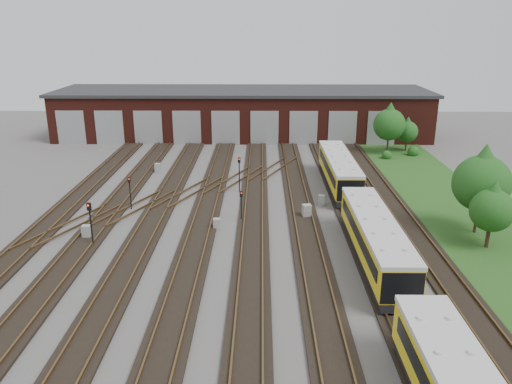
{
  "coord_description": "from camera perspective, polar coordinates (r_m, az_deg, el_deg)",
  "views": [
    {
      "loc": [
        2.62,
        -29.35,
        14.92
      ],
      "look_at": [
        2.19,
        8.85,
        2.0
      ],
      "focal_mm": 35.0,
      "sensor_mm": 36.0,
      "label": 1
    }
  ],
  "objects": [
    {
      "name": "metro_train",
      "position": [
        33.3,
        13.45,
        -5.19
      ],
      "size": [
        2.39,
        45.27,
        2.74
      ],
      "rotation": [
        0.0,
        0.0,
        0.0
      ],
      "color": "black",
      "rests_on": "ground"
    },
    {
      "name": "tree_3",
      "position": [
        37.65,
        25.44,
        -1.39
      ],
      "size": [
        2.98,
        2.98,
        4.93
      ],
      "color": "#362118",
      "rests_on": "ground"
    },
    {
      "name": "grass_verge",
      "position": [
        45.15,
        21.89,
        -1.98
      ],
      "size": [
        8.0,
        55.0,
        0.05
      ],
      "primitive_type": "cube",
      "color": "#224D19",
      "rests_on": "ground"
    },
    {
      "name": "relay_cabinet_0",
      "position": [
        38.5,
        -18.79,
        -4.35
      ],
      "size": [
        0.64,
        0.55,
        1.02
      ],
      "primitive_type": "cube",
      "rotation": [
        0.0,
        0.0,
        0.06
      ],
      "color": "#999A9D",
      "rests_on": "ground"
    },
    {
      "name": "maintenance_shed",
      "position": [
        70.36,
        -1.53,
        9.09
      ],
      "size": [
        51.0,
        12.5,
        6.35
      ],
      "color": "#4A1912",
      "rests_on": "ground"
    },
    {
      "name": "track_network",
      "position": [
        33.52,
        -4.23,
        -7.6
      ],
      "size": [
        30.4,
        70.0,
        0.33
      ],
      "color": "black",
      "rests_on": "ground"
    },
    {
      "name": "tree_0",
      "position": [
        61.74,
        15.03,
        7.86
      ],
      "size": [
        3.75,
        3.75,
        6.21
      ],
      "color": "#362118",
      "rests_on": "ground"
    },
    {
      "name": "signal_mast_0",
      "position": [
        43.04,
        -14.22,
        0.34
      ],
      "size": [
        0.25,
        0.23,
        2.82
      ],
      "rotation": [
        0.0,
        0.0,
        0.25
      ],
      "color": "black",
      "rests_on": "ground"
    },
    {
      "name": "relay_cabinet_1",
      "position": [
        53.69,
        -11.16,
        2.72
      ],
      "size": [
        0.61,
        0.53,
        0.96
      ],
      "primitive_type": "cube",
      "rotation": [
        0.0,
        0.0,
        -0.08
      ],
      "color": "#999A9D",
      "rests_on": "ground"
    },
    {
      "name": "ground",
      "position": [
        33.03,
        -4.02,
        -8.22
      ],
      "size": [
        120.0,
        120.0,
        0.0
      ],
      "primitive_type": "plane",
      "color": "#4E4B48",
      "rests_on": "ground"
    },
    {
      "name": "signal_mast_2",
      "position": [
        46.0,
        -1.93,
        2.5
      ],
      "size": [
        0.25,
        0.23,
        3.32
      ],
      "rotation": [
        0.0,
        0.0,
        0.02
      ],
      "color": "black",
      "rests_on": "ground"
    },
    {
      "name": "bush_1",
      "position": [
        59.96,
        14.72,
        4.22
      ],
      "size": [
        1.15,
        1.15,
        1.15
      ],
      "primitive_type": "sphere",
      "color": "#1C4B15",
      "rests_on": "ground"
    },
    {
      "name": "tree_2",
      "position": [
        39.66,
        24.47,
        1.61
      ],
      "size": [
        4.15,
        4.15,
        6.87
      ],
      "color": "#362118",
      "rests_on": "ground"
    },
    {
      "name": "bush_2",
      "position": [
        62.3,
        17.54,
        4.59
      ],
      "size": [
        1.34,
        1.34,
        1.34
      ],
      "primitive_type": "sphere",
      "color": "#1C4B15",
      "rests_on": "ground"
    },
    {
      "name": "tree_1",
      "position": [
        63.82,
        16.92,
        6.89
      ],
      "size": [
        2.59,
        2.59,
        4.29
      ],
      "color": "#362118",
      "rests_on": "ground"
    },
    {
      "name": "relay_cabinet_4",
      "position": [
        40.46,
        5.81,
        -2.2
      ],
      "size": [
        0.77,
        0.68,
        1.13
      ],
      "primitive_type": "cube",
      "rotation": [
        0.0,
        0.0,
        0.2
      ],
      "color": "#999A9D",
      "rests_on": "ground"
    },
    {
      "name": "relay_cabinet_3",
      "position": [
        43.46,
        7.51,
        -0.93
      ],
      "size": [
        0.61,
        0.53,
        0.9
      ],
      "primitive_type": "cube",
      "rotation": [
        0.0,
        0.0,
        -0.16
      ],
      "color": "#999A9D",
      "rests_on": "ground"
    },
    {
      "name": "signal_mast_1",
      "position": [
        36.52,
        -18.41,
        -2.88
      ],
      "size": [
        0.31,
        0.29,
        3.25
      ],
      "rotation": [
        0.0,
        0.0,
        -0.24
      ],
      "color": "black",
      "rests_on": "ground"
    },
    {
      "name": "relay_cabinet_2",
      "position": [
        38.15,
        -4.49,
        -3.68
      ],
      "size": [
        0.56,
        0.47,
        0.89
      ],
      "primitive_type": "cube",
      "rotation": [
        0.0,
        0.0,
        -0.05
      ],
      "color": "#999A9D",
      "rests_on": "ground"
    },
    {
      "name": "signal_mast_3",
      "position": [
        39.3,
        -1.7,
        -1.12
      ],
      "size": [
        0.25,
        0.24,
        2.49
      ],
      "rotation": [
        0.0,
        0.0,
        0.3
      ],
      "color": "black",
      "rests_on": "ground"
    }
  ]
}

